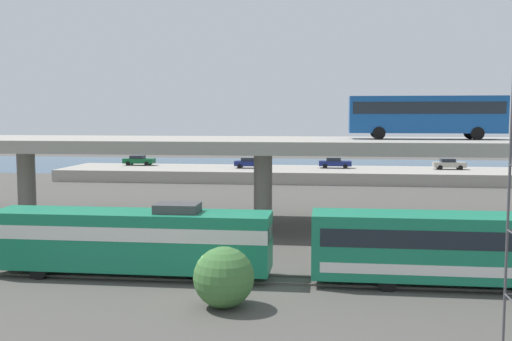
{
  "coord_description": "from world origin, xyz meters",
  "views": [
    {
      "loc": [
        5.22,
        -27.87,
        9.06
      ],
      "look_at": [
        -1.01,
        23.58,
        4.23
      ],
      "focal_mm": 41.73,
      "sensor_mm": 36.0,
      "label": 1
    }
  ],
  "objects_px": {
    "parked_car_0": "(139,160)",
    "parked_car_3": "(335,163)",
    "transit_bus_on_overpass": "(426,113)",
    "parked_car_1": "(249,163)",
    "train_locomotive": "(118,237)",
    "parked_car_2": "(449,164)"
  },
  "relations": [
    {
      "from": "train_locomotive",
      "to": "transit_bus_on_overpass",
      "type": "height_order",
      "value": "transit_bus_on_overpass"
    },
    {
      "from": "parked_car_0",
      "to": "parked_car_3",
      "type": "relative_size",
      "value": 1.01
    },
    {
      "from": "parked_car_1",
      "to": "parked_car_3",
      "type": "height_order",
      "value": "same"
    },
    {
      "from": "transit_bus_on_overpass",
      "to": "parked_car_0",
      "type": "bearing_deg",
      "value": -46.14
    },
    {
      "from": "parked_car_1",
      "to": "parked_car_2",
      "type": "distance_m",
      "value": 27.66
    },
    {
      "from": "train_locomotive",
      "to": "parked_car_1",
      "type": "xyz_separation_m",
      "value": [
        0.71,
        51.07,
        0.18
      ]
    },
    {
      "from": "parked_car_2",
      "to": "parked_car_3",
      "type": "relative_size",
      "value": 0.96
    },
    {
      "from": "parked_car_0",
      "to": "parked_car_1",
      "type": "bearing_deg",
      "value": -9.26
    },
    {
      "from": "parked_car_0",
      "to": "parked_car_2",
      "type": "bearing_deg",
      "value": -1.81
    },
    {
      "from": "train_locomotive",
      "to": "parked_car_1",
      "type": "bearing_deg",
      "value": -90.8
    },
    {
      "from": "train_locomotive",
      "to": "parked_car_2",
      "type": "height_order",
      "value": "train_locomotive"
    },
    {
      "from": "transit_bus_on_overpass",
      "to": "parked_car_3",
      "type": "bearing_deg",
      "value": -79.5
    },
    {
      "from": "transit_bus_on_overpass",
      "to": "parked_car_1",
      "type": "height_order",
      "value": "transit_bus_on_overpass"
    },
    {
      "from": "transit_bus_on_overpass",
      "to": "parked_car_1",
      "type": "bearing_deg",
      "value": -61.48
    },
    {
      "from": "train_locomotive",
      "to": "parked_car_3",
      "type": "relative_size",
      "value": 3.71
    },
    {
      "from": "transit_bus_on_overpass",
      "to": "parked_car_1",
      "type": "distance_m",
      "value": 39.7
    },
    {
      "from": "train_locomotive",
      "to": "parked_car_3",
      "type": "height_order",
      "value": "train_locomotive"
    },
    {
      "from": "train_locomotive",
      "to": "parked_car_0",
      "type": "relative_size",
      "value": 3.67
    },
    {
      "from": "parked_car_0",
      "to": "parked_car_2",
      "type": "distance_m",
      "value": 44.66
    },
    {
      "from": "parked_car_1",
      "to": "parked_car_3",
      "type": "relative_size",
      "value": 0.93
    },
    {
      "from": "parked_car_0",
      "to": "parked_car_3",
      "type": "height_order",
      "value": "same"
    },
    {
      "from": "train_locomotive",
      "to": "transit_bus_on_overpass",
      "type": "xyz_separation_m",
      "value": [
        19.38,
        16.71,
        7.03
      ]
    }
  ]
}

